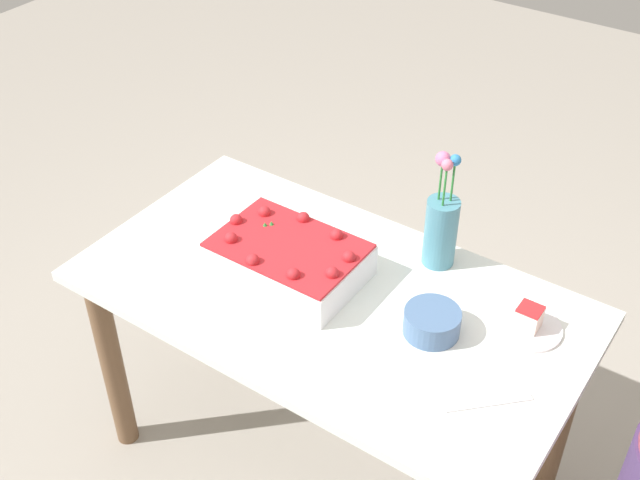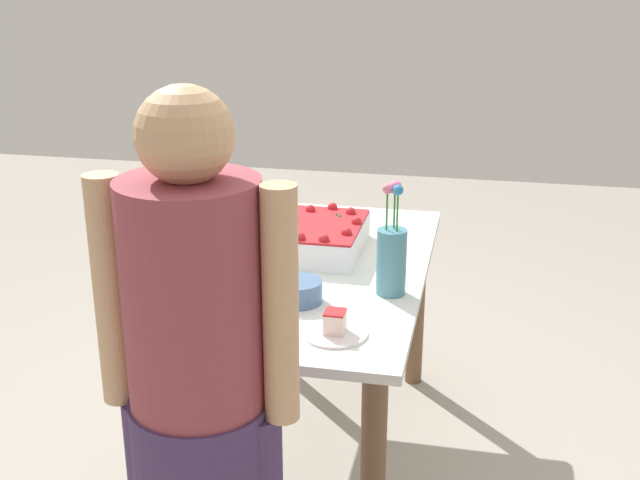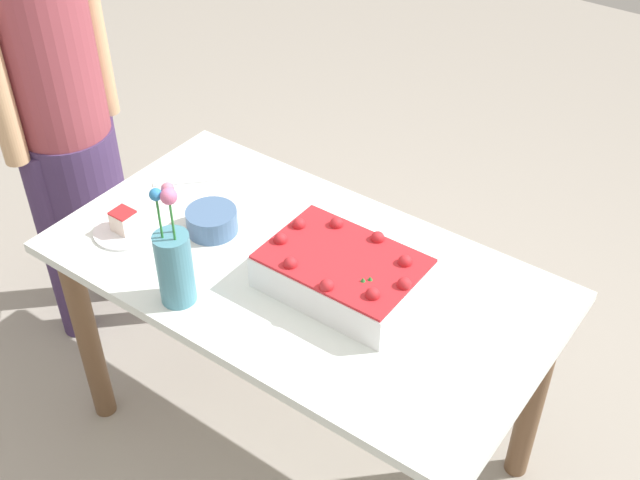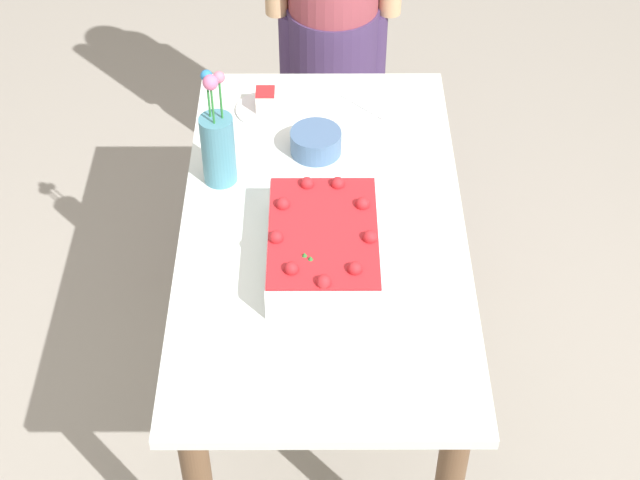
{
  "view_description": "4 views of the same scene",
  "coord_description": "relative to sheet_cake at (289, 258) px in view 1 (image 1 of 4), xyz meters",
  "views": [
    {
      "loc": [
        -0.9,
        1.36,
        2.18
      ],
      "look_at": [
        0.07,
        -0.05,
        0.86
      ],
      "focal_mm": 45.0,
      "sensor_mm": 36.0,
      "label": 1
    },
    {
      "loc": [
        -2.44,
        -0.54,
        1.72
      ],
      "look_at": [
        0.13,
        0.01,
        0.79
      ],
      "focal_mm": 45.0,
      "sensor_mm": 36.0,
      "label": 2
    },
    {
      "loc": [
        1.0,
        -1.29,
        2.16
      ],
      "look_at": [
        0.07,
        0.0,
        0.86
      ],
      "focal_mm": 45.0,
      "sensor_mm": 36.0,
      "label": 3
    },
    {
      "loc": [
        1.89,
        -0.01,
        2.5
      ],
      "look_at": [
        0.14,
        -0.01,
        0.81
      ],
      "focal_mm": 55.0,
      "sensor_mm": 36.0,
      "label": 4
    }
  ],
  "objects": [
    {
      "name": "fruit_bowl",
      "position": [
        -0.44,
        -0.02,
        -0.02
      ],
      "size": [
        0.15,
        0.15,
        0.07
      ],
      "primitive_type": "cylinder",
      "color": "#4A6B96",
      "rests_on": "dining_table"
    },
    {
      "name": "serving_plate_with_slice",
      "position": [
        -0.63,
        -0.17,
        -0.03
      ],
      "size": [
        0.18,
        0.18,
        0.07
      ],
      "color": "white",
      "rests_on": "dining_table"
    },
    {
      "name": "sheet_cake",
      "position": [
        0.0,
        0.0,
        0.0
      ],
      "size": [
        0.41,
        0.28,
        0.13
      ],
      "color": "white",
      "rests_on": "dining_table"
    },
    {
      "name": "flower_vase",
      "position": [
        -0.32,
        -0.28,
        0.07
      ],
      "size": [
        0.09,
        0.09,
        0.35
      ],
      "color": "teal",
      "rests_on": "dining_table"
    },
    {
      "name": "dining_table",
      "position": [
        -0.14,
        0.0,
        -0.18
      ],
      "size": [
        1.38,
        0.75,
        0.74
      ],
      "color": "silver",
      "rests_on": "ground_plane"
    },
    {
      "name": "ground_plane",
      "position": [
        -0.14,
        0.0,
        -0.79
      ],
      "size": [
        8.0,
        8.0,
        0.0
      ],
      "primitive_type": "plane",
      "color": "#A0998E"
    },
    {
      "name": "cake_knife",
      "position": [
        -0.66,
        0.12,
        -0.05
      ],
      "size": [
        0.16,
        0.16,
        0.0
      ],
      "primitive_type": "cube",
      "rotation": [
        0.0,
        0.0,
        0.78
      ],
      "color": "silver",
      "rests_on": "dining_table"
    }
  ]
}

